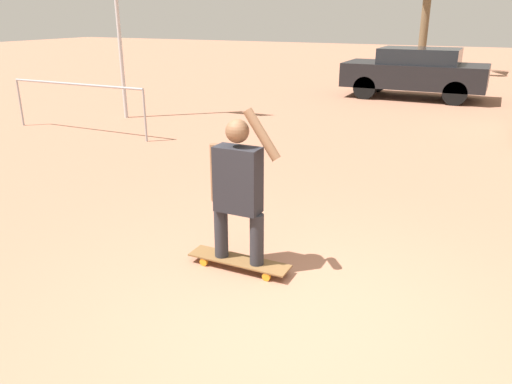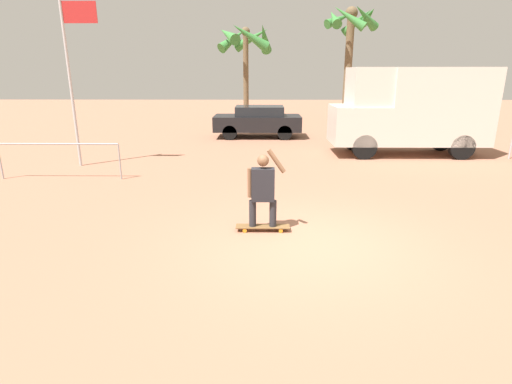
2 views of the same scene
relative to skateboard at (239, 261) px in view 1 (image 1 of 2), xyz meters
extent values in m
plane|color=#A36B51|center=(0.89, -0.66, -0.08)|extent=(80.00, 80.00, 0.00)
cube|color=brown|center=(0.00, 0.00, 0.01)|extent=(1.07, 0.25, 0.02)
cylinder|color=orange|center=(-0.36, -0.11, -0.04)|extent=(0.08, 0.03, 0.08)
cylinder|color=orange|center=(-0.36, 0.11, -0.04)|extent=(0.08, 0.03, 0.08)
cylinder|color=orange|center=(0.36, -0.11, -0.04)|extent=(0.08, 0.03, 0.08)
cylinder|color=orange|center=(0.36, 0.11, -0.04)|extent=(0.08, 0.03, 0.08)
cylinder|color=#28282D|center=(-0.20, 0.00, 0.28)|extent=(0.14, 0.14, 0.53)
cylinder|color=#28282D|center=(0.20, 0.00, 0.28)|extent=(0.14, 0.14, 0.53)
cube|color=#232328|center=(0.00, 0.00, 0.87)|extent=(0.45, 0.22, 0.65)
sphere|color=brown|center=(0.00, 0.00, 1.35)|extent=(0.23, 0.23, 0.23)
cylinder|color=brown|center=(-0.25, 0.00, 0.91)|extent=(0.09, 0.09, 0.58)
cylinder|color=brown|center=(0.25, 0.00, 1.34)|extent=(0.37, 0.09, 0.48)
cylinder|color=black|center=(-1.51, 11.16, 0.26)|extent=(0.68, 0.22, 0.68)
cylinder|color=black|center=(-1.51, 12.81, 0.26)|extent=(0.68, 0.22, 0.68)
cylinder|color=black|center=(1.06, 11.16, 0.26)|extent=(0.68, 0.22, 0.68)
cylinder|color=black|center=(1.06, 12.81, 0.26)|extent=(0.68, 0.22, 0.68)
cube|color=black|center=(-0.23, 11.99, 0.61)|extent=(4.14, 1.87, 0.70)
cube|color=black|center=(-0.12, 11.99, 1.18)|extent=(2.28, 1.65, 0.45)
cylinder|color=brown|center=(-1.02, 18.75, 2.63)|extent=(0.33, 0.33, 5.43)
cylinder|color=#B7B7BC|center=(-6.17, 5.74, 2.55)|extent=(0.09, 0.09, 5.26)
cylinder|color=#99999E|center=(-5.94, 3.95, 0.97)|extent=(3.53, 0.05, 0.05)
cylinder|color=#99999E|center=(-7.71, 3.95, 0.44)|extent=(0.04, 0.04, 1.05)
cylinder|color=#99999E|center=(-4.18, 3.95, 0.44)|extent=(0.04, 0.04, 1.05)
camera|label=1|loc=(2.13, -4.02, 2.38)|focal=35.00mm
camera|label=2|loc=(-0.03, -7.43, 2.96)|focal=28.00mm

